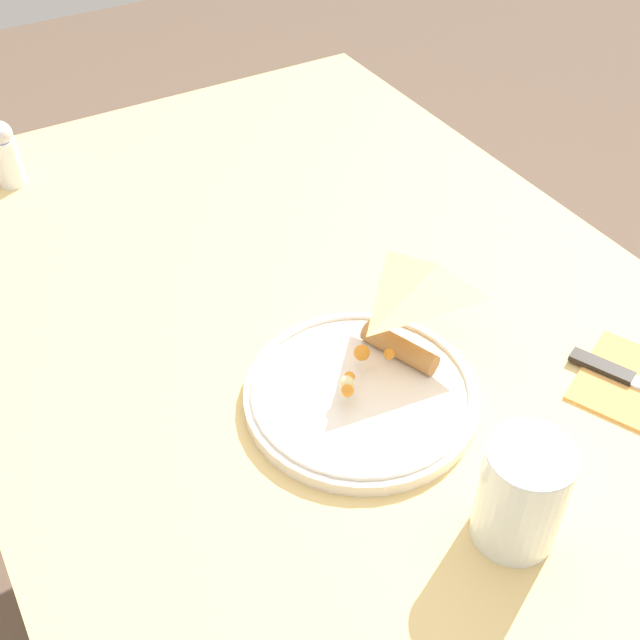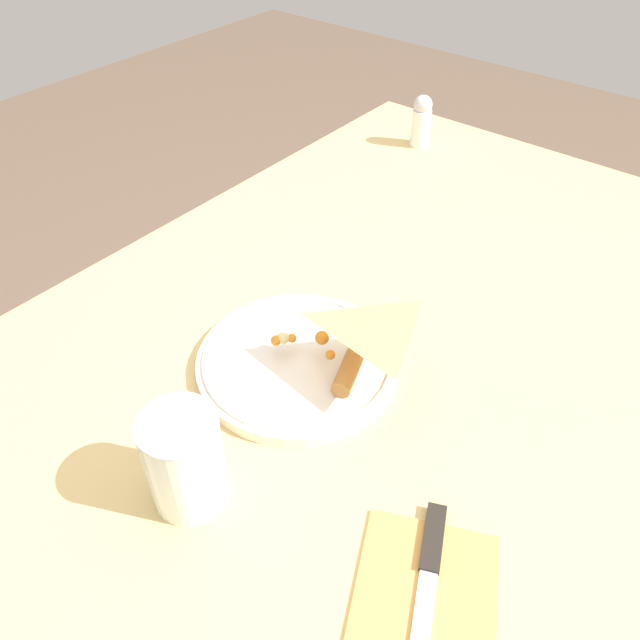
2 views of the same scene
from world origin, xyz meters
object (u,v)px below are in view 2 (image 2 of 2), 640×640
at_px(butter_knife, 427,586).
at_px(milk_glass, 183,462).
at_px(plate_pizza, 300,360).
at_px(napkin_folded, 425,598).
at_px(salt_shaker, 421,121).
at_px(dining_table, 391,356).

bearing_deg(butter_knife, milk_glass, -99.44).
distance_m(plate_pizza, milk_glass, 0.22).
distance_m(plate_pizza, napkin_folded, 0.32).
height_order(napkin_folded, butter_knife, butter_knife).
xyz_separation_m(butter_knife, salt_shaker, (-0.78, -0.50, 0.04)).
height_order(butter_knife, salt_shaker, salt_shaker).
height_order(dining_table, salt_shaker, salt_shaker).
relative_size(dining_table, salt_shaker, 11.79).
distance_m(plate_pizza, butter_knife, 0.32).
xyz_separation_m(milk_glass, napkin_folded, (-0.06, 0.26, -0.05)).
relative_size(plate_pizza, butter_knife, 1.38).
distance_m(milk_glass, salt_shaker, 0.89).
distance_m(napkin_folded, salt_shaker, 0.94).
bearing_deg(plate_pizza, dining_table, 169.84).
height_order(dining_table, butter_knife, butter_knife).
height_order(plate_pizza, milk_glass, milk_glass).
height_order(plate_pizza, salt_shaker, salt_shaker).
xyz_separation_m(plate_pizza, napkin_folded, (0.16, 0.28, -0.01)).
distance_m(plate_pizza, salt_shaker, 0.67).
relative_size(dining_table, plate_pizza, 4.70).
relative_size(dining_table, milk_glass, 10.32).
xyz_separation_m(dining_table, milk_glass, (0.39, -0.00, 0.15)).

